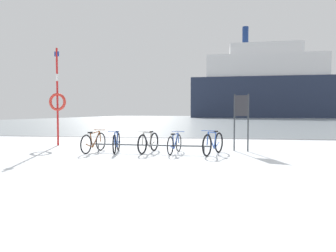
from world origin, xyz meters
name	(u,v)px	position (x,y,z in m)	size (l,w,h in m)	color
ground	(208,120)	(0.00, 53.90, -0.04)	(80.00, 132.00, 0.08)	silver
bike_rack	(149,145)	(-1.28, 3.71, 0.27)	(4.17, 0.22, 0.31)	#4C5156
bicycle_0	(94,142)	(-3.28, 3.68, 0.35)	(0.46, 1.62, 0.78)	black
bicycle_1	(116,142)	(-2.48, 3.78, 0.36)	(0.47, 1.62, 0.78)	black
bicycle_2	(148,143)	(-1.34, 3.85, 0.36)	(0.54, 1.61, 0.79)	black
bicycle_3	(175,144)	(-0.41, 3.81, 0.34)	(0.46, 1.57, 0.74)	black
bicycle_4	(213,143)	(0.90, 3.68, 0.38)	(0.74, 1.65, 0.84)	black
info_sign	(241,112)	(1.90, 4.76, 1.42)	(0.54, 0.20, 2.08)	#33383D
rescue_post	(57,99)	(-5.67, 5.59, 1.96)	(0.76, 0.12, 4.13)	red
ferry_ship	(267,87)	(15.83, 80.97, 8.51)	(42.68, 10.10, 25.38)	#232D47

